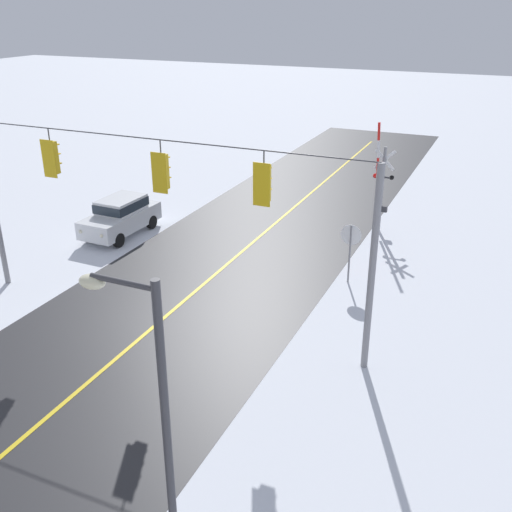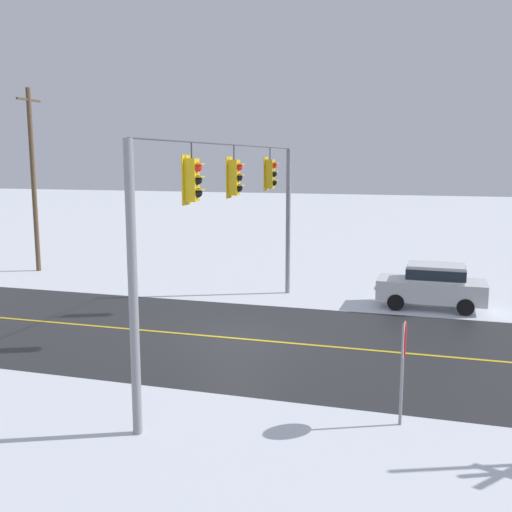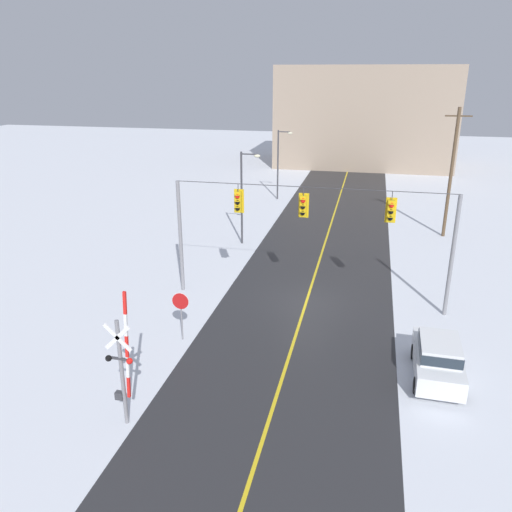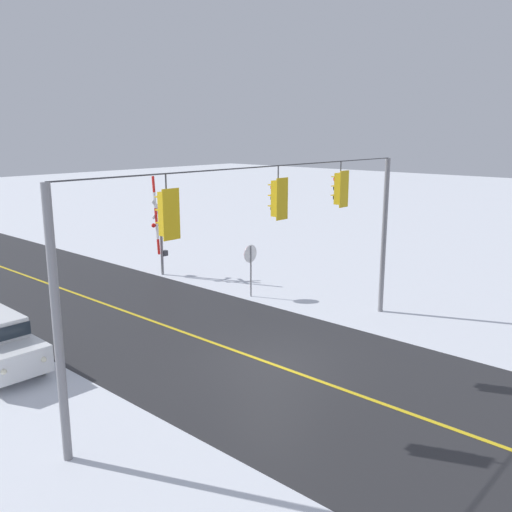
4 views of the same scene
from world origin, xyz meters
TOP-DOWN VIEW (x-y plane):
  - ground_plane at (0.00, 0.00)m, footprint 160.00×160.00m
  - road_asphalt at (0.00, 6.00)m, footprint 9.00×80.00m
  - lane_centre_line at (0.00, 6.00)m, footprint 0.14×72.00m
  - signal_span at (-0.02, -0.01)m, footprint 14.20×0.47m
  - stop_sign at (-5.01, -5.38)m, footprint 0.80×0.09m
  - railroad_crossing at (-4.79, -11.36)m, footprint 0.98×0.31m
  - parked_car_white at (5.99, -6.05)m, footprint 1.90×4.23m
  - streetlamp_near at (-5.59, 8.71)m, footprint 1.39×0.28m
  - streetlamp_far at (-5.59, 22.45)m, footprint 1.39×0.28m
  - utility_pole at (8.45, 13.70)m, footprint 1.80×0.24m
  - building_distant at (1.48, 44.21)m, footprint 21.80×12.30m

SIDE VIEW (x-z plane):
  - ground_plane at x=0.00m, z-range 0.00..0.00m
  - road_asphalt at x=0.00m, z-range 0.00..0.01m
  - lane_centre_line at x=0.00m, z-range 0.01..0.01m
  - parked_car_white at x=5.99m, z-range 0.08..1.82m
  - stop_sign at x=-5.01m, z-range 0.54..2.89m
  - railroad_crossing at x=-4.79m, z-range -0.20..4.86m
  - streetlamp_near at x=-5.59m, z-range 0.67..7.17m
  - streetlamp_far at x=-5.59m, z-range 0.67..7.17m
  - signal_span at x=-0.02m, z-range 1.11..7.33m
  - utility_pole at x=8.45m, z-range 0.13..9.42m
  - building_distant at x=1.48m, z-range 0.00..12.33m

